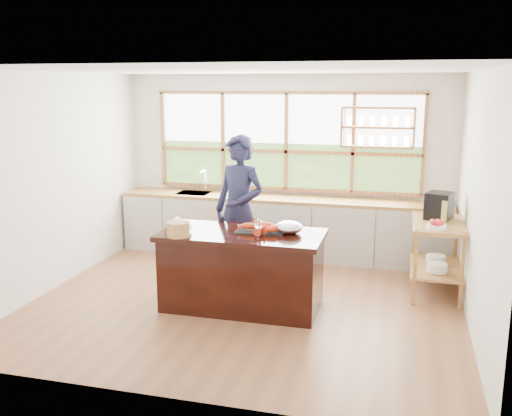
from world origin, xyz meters
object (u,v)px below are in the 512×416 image
(island, at_px, (242,270))
(cook, at_px, (239,210))
(wicker_basket, at_px, (178,229))
(espresso_machine, at_px, (439,206))

(island, height_order, cook, cook)
(island, bearing_deg, wicker_basket, -151.95)
(cook, distance_m, espresso_machine, 2.50)
(island, relative_size, espresso_machine, 5.50)
(cook, height_order, espresso_machine, cook)
(espresso_machine, height_order, wicker_basket, espresso_machine)
(espresso_machine, bearing_deg, cook, -150.70)
(island, relative_size, wicker_basket, 7.23)
(espresso_machine, bearing_deg, island, -130.94)
(cook, xyz_separation_m, wicker_basket, (-0.36, -1.16, 0.02))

